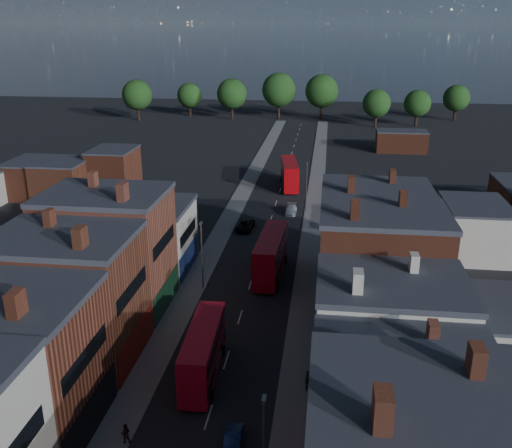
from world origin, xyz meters
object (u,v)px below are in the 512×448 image
(bus_2, at_px, (289,173))
(car_1, at_px, (233,441))
(bus_1, at_px, (271,254))
(car_3, at_px, (291,210))
(ped_3, at_px, (307,380))
(car_2, at_px, (245,225))
(bus_0, at_px, (203,351))
(ped_1, at_px, (125,433))

(bus_2, bearing_deg, car_1, -97.08)
(bus_1, height_order, car_3, bus_1)
(bus_2, bearing_deg, ped_3, -92.38)
(bus_1, xyz_separation_m, car_2, (-5.38, 15.45, -2.06))
(bus_1, relative_size, car_1, 3.42)
(bus_0, relative_size, car_3, 2.48)
(bus_0, relative_size, bus_1, 0.89)
(car_2, xyz_separation_m, ped_1, (-2.00, -45.97, 0.23))
(car_2, height_order, ped_1, ped_1)
(bus_1, distance_m, car_2, 16.49)
(car_1, bearing_deg, ped_3, 53.34)
(car_1, height_order, car_3, car_3)
(bus_2, xyz_separation_m, car_2, (-4.80, -23.75, -2.00))
(bus_0, bearing_deg, ped_1, -115.24)
(bus_1, bearing_deg, car_1, -86.87)
(car_1, bearing_deg, bus_2, 88.44)
(car_1, xyz_separation_m, ped_3, (4.99, 7.31, 0.48))
(bus_0, xyz_separation_m, car_2, (-1.80, 37.01, -1.76))
(bus_0, height_order, ped_1, bus_0)
(bus_0, bearing_deg, bus_1, 78.33)
(ped_1, bearing_deg, car_1, 171.05)
(car_3, height_order, ped_1, ped_1)
(ped_3, bearing_deg, car_3, 23.50)
(bus_2, distance_m, ped_3, 62.12)
(ped_1, bearing_deg, bus_2, -108.99)
(bus_0, bearing_deg, car_3, 82.22)
(car_1, relative_size, car_2, 0.72)
(bus_1, relative_size, ped_1, 7.55)
(bus_1, bearing_deg, bus_0, -96.96)
(bus_0, distance_m, car_2, 37.10)
(bus_2, height_order, ped_1, bus_2)
(bus_1, xyz_separation_m, car_3, (0.83, 23.93, -2.12))
(car_1, relative_size, ped_1, 2.21)
(car_3, relative_size, ped_3, 2.28)
(bus_0, relative_size, car_1, 3.04)
(car_1, height_order, ped_3, ped_3)
(car_1, height_order, ped_1, ped_1)
(bus_1, relative_size, bus_2, 1.01)
(bus_2, height_order, car_2, bus_2)
(car_2, distance_m, car_3, 10.51)
(bus_2, height_order, car_3, bus_2)
(car_3, bearing_deg, ped_3, -84.94)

